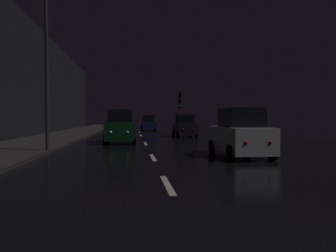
% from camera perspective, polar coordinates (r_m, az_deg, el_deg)
% --- Properties ---
extents(ground, '(25.96, 84.00, 0.02)m').
position_cam_1_polar(ground, '(29.03, -4.93, -1.73)').
color(ground, black).
extents(sidewalk_left, '(4.40, 84.00, 0.15)m').
position_cam_1_polar(sidewalk_left, '(29.61, -18.16, -1.57)').
color(sidewalk_left, '#33302D').
rests_on(sidewalk_left, ground).
extents(building_facade_left, '(0.80, 63.00, 9.68)m').
position_cam_1_polar(building_facade_left, '(27.05, -25.21, 8.19)').
color(building_facade_left, black).
rests_on(building_facade_left, ground).
extents(lane_centerline, '(0.16, 37.44, 0.01)m').
position_cam_1_polar(lane_centerline, '(24.44, -4.61, -2.29)').
color(lane_centerline, beige).
rests_on(lane_centerline, ground).
extents(traffic_light_far_right, '(0.35, 0.48, 4.55)m').
position_cam_1_polar(traffic_light_far_right, '(34.87, 2.18, 4.21)').
color(traffic_light_far_right, '#38383A').
rests_on(traffic_light_far_right, ground).
extents(streetlamp_overhead, '(1.70, 0.44, 8.31)m').
position_cam_1_polar(streetlamp_overhead, '(15.64, -19.73, 15.38)').
color(streetlamp_overhead, '#2D2D30').
rests_on(streetlamp_overhead, ground).
extents(car_approaching_headlights, '(1.97, 4.26, 2.15)m').
position_cam_1_polar(car_approaching_headlights, '(20.79, -8.67, -0.28)').
color(car_approaching_headlights, '#0F3819').
rests_on(car_approaching_headlights, ground).
extents(car_parked_right_far, '(1.75, 3.79, 1.91)m').
position_cam_1_polar(car_parked_right_far, '(27.06, 3.02, -0.09)').
color(car_parked_right_far, black).
rests_on(car_parked_right_far, ground).
extents(car_parked_right_near, '(1.86, 4.02, 2.03)m').
position_cam_1_polar(car_parked_right_near, '(13.56, 12.92, -1.48)').
color(car_parked_right_near, silver).
rests_on(car_parked_right_near, ground).
extents(car_distant_taillights, '(1.82, 3.93, 1.98)m').
position_cam_1_polar(car_distant_taillights, '(40.42, -3.59, 0.48)').
color(car_distant_taillights, '#141E51').
rests_on(car_distant_taillights, ground).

